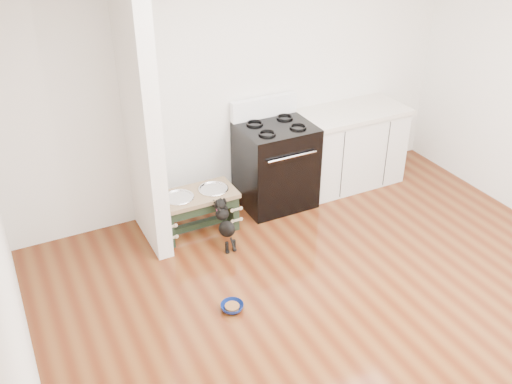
# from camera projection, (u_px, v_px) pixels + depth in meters

# --- Properties ---
(ground) EXTENTS (5.00, 5.00, 0.00)m
(ground) POSITION_uv_depth(u_px,v_px,m) (374.00, 332.00, 4.62)
(ground) COLOR #4C1F0D
(ground) RESTS_ON ground
(room_shell) EXTENTS (5.00, 5.00, 5.00)m
(room_shell) POSITION_uv_depth(u_px,v_px,m) (399.00, 153.00, 3.80)
(room_shell) COLOR silver
(room_shell) RESTS_ON ground
(partition_wall) EXTENTS (0.15, 0.80, 2.70)m
(partition_wall) POSITION_uv_depth(u_px,v_px,m) (140.00, 113.00, 5.10)
(partition_wall) COLOR silver
(partition_wall) RESTS_ON ground
(oven_range) EXTENTS (0.76, 0.69, 1.14)m
(oven_range) POSITION_uv_depth(u_px,v_px,m) (275.00, 164.00, 6.14)
(oven_range) COLOR black
(oven_range) RESTS_ON ground
(cabinet_run) EXTENTS (1.24, 0.64, 0.91)m
(cabinet_run) POSITION_uv_depth(u_px,v_px,m) (349.00, 147.00, 6.55)
(cabinet_run) COLOR silver
(cabinet_run) RESTS_ON ground
(dog_feeder) EXTENTS (0.80, 0.42, 0.45)m
(dog_feeder) POSITION_uv_depth(u_px,v_px,m) (197.00, 205.00, 5.73)
(dog_feeder) COLOR black
(dog_feeder) RESTS_ON ground
(puppy) EXTENTS (0.14, 0.41, 0.48)m
(puppy) POSITION_uv_depth(u_px,v_px,m) (225.00, 223.00, 5.53)
(puppy) COLOR black
(puppy) RESTS_ON ground
(floor_bowl) EXTENTS (0.26, 0.26, 0.06)m
(floor_bowl) POSITION_uv_depth(u_px,v_px,m) (232.00, 307.00, 4.83)
(floor_bowl) COLOR navy
(floor_bowl) RESTS_ON ground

